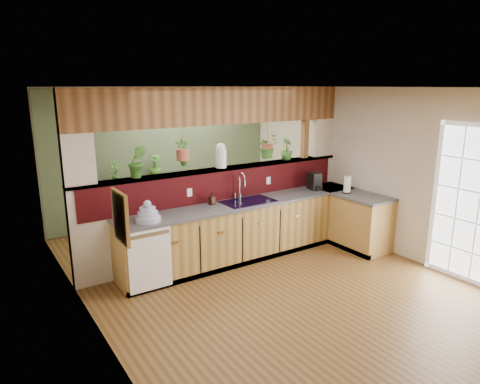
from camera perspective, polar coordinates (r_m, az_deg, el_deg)
ground at (r=5.98m, az=4.42°, el=-12.03°), size 4.60×7.00×0.01m
ceiling at (r=5.37m, az=4.96°, el=13.72°), size 4.60×7.00×0.01m
wall_back at (r=8.51m, az=-10.04°, el=4.90°), size 4.60×0.02×2.60m
wall_left at (r=4.54m, az=-18.90°, el=-3.74°), size 0.02×7.00×2.60m
wall_right at (r=7.16m, az=19.35°, el=2.59°), size 0.02×7.00×2.60m
pass_through_partition at (r=6.66m, az=-2.30°, el=1.60°), size 4.60×0.21×2.60m
pass_through_ledge at (r=6.61m, az=-2.55°, el=3.09°), size 4.60×0.21×0.04m
header_beam at (r=6.49m, az=-2.64°, el=11.39°), size 4.60×0.15×0.55m
sage_backwall at (r=8.49m, az=-9.99°, el=4.88°), size 4.55×0.02×2.55m
countertop at (r=6.93m, az=5.57°, el=-4.33°), size 4.14×1.52×0.90m
dishwasher at (r=5.65m, az=-11.87°, el=-8.84°), size 0.58×0.03×0.82m
navy_sink at (r=6.56m, az=1.07°, el=-1.91°), size 0.82×0.50×0.18m
french_door at (r=6.51m, az=28.07°, el=-1.66°), size 0.06×1.02×2.16m
framed_print at (r=3.74m, az=-15.60°, el=-3.27°), size 0.04×0.35×0.45m
faucet at (r=6.60m, az=0.09°, el=0.95°), size 0.18×0.19×0.43m
dish_stack at (r=5.69m, az=-12.18°, el=-3.01°), size 0.33×0.33×0.29m
soap_dispenser at (r=6.36m, az=-3.78°, el=-0.87°), size 0.10×0.10×0.18m
coffee_maker at (r=7.35m, az=9.92°, el=1.35°), size 0.16×0.26×0.29m
paper_towel at (r=7.22m, az=14.12°, el=0.91°), size 0.14×0.14×0.30m
glass_jar at (r=6.57m, az=-2.55°, el=4.89°), size 0.17×0.17×0.38m
ledge_plant_left at (r=6.00m, az=-13.54°, el=4.00°), size 0.30×0.26×0.46m
ledge_plant_right at (r=7.32m, az=6.23°, el=5.71°), size 0.27×0.27×0.37m
hanging_plant_a at (r=6.24m, az=-7.67°, el=6.43°), size 0.24×0.19×0.52m
hanging_plant_b at (r=7.03m, az=3.68°, el=7.50°), size 0.40×0.36×0.51m
shelving_console at (r=8.24m, az=-12.69°, el=-1.23°), size 1.34×0.38×0.89m
shelf_plant_a at (r=7.94m, az=-16.38°, el=2.66°), size 0.22×0.18×0.38m
shelf_plant_b at (r=8.19m, az=-11.28°, el=3.47°), size 0.31×0.31×0.42m
floor_plant at (r=8.36m, az=-3.79°, el=-1.81°), size 0.76×0.71×0.68m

